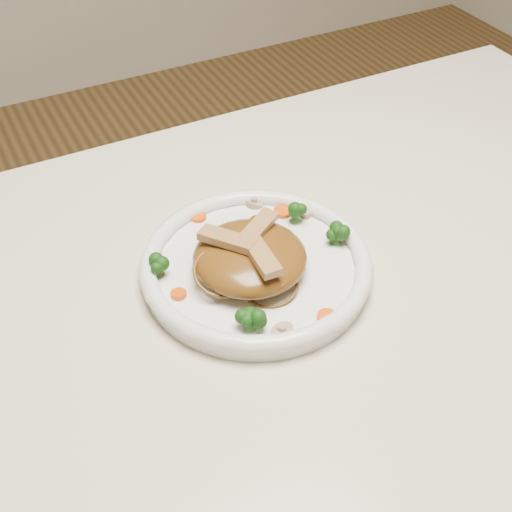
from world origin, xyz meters
name	(u,v)px	position (x,y,z in m)	size (l,w,h in m)	color
table	(314,355)	(0.00, 0.00, 0.65)	(1.20, 0.80, 0.75)	beige
plate	(256,271)	(-0.05, 0.06, 0.76)	(0.26, 0.26, 0.02)	white
noodle_mound	(250,257)	(-0.06, 0.06, 0.79)	(0.13, 0.13, 0.04)	brown
chicken_a	(258,227)	(-0.04, 0.07, 0.81)	(0.06, 0.02, 0.01)	tan
chicken_b	(227,239)	(-0.08, 0.07, 0.81)	(0.06, 0.02, 0.01)	tan
chicken_c	(260,255)	(-0.06, 0.03, 0.81)	(0.06, 0.02, 0.01)	tan
broccoli_0	(295,211)	(0.03, 0.11, 0.78)	(0.03, 0.03, 0.03)	#11470E
broccoli_1	(157,265)	(-0.15, 0.10, 0.78)	(0.02, 0.02, 0.03)	#11470E
broccoli_2	(250,318)	(-0.09, -0.02, 0.78)	(0.02, 0.02, 0.03)	#11470E
broccoli_3	(336,233)	(0.05, 0.05, 0.78)	(0.02, 0.02, 0.03)	#11470E
carrot_0	(283,212)	(0.03, 0.13, 0.77)	(0.02, 0.02, 0.01)	#DF4A08
carrot_1	(179,294)	(-0.14, 0.06, 0.77)	(0.02, 0.02, 0.01)	#DF4A08
carrot_2	(337,233)	(0.06, 0.06, 0.77)	(0.02, 0.02, 0.01)	#DF4A08
carrot_3	(198,217)	(-0.07, 0.17, 0.77)	(0.02, 0.02, 0.01)	#DF4A08
carrot_4	(327,317)	(-0.02, -0.04, 0.77)	(0.02, 0.02, 0.01)	#DF4A08
mushroom_0	(282,331)	(-0.07, -0.04, 0.77)	(0.03, 0.03, 0.01)	tan
mushroom_1	(304,211)	(0.05, 0.12, 0.77)	(0.03, 0.03, 0.01)	tan
mushroom_2	(157,263)	(-0.14, 0.11, 0.77)	(0.03, 0.03, 0.01)	tan
mushroom_3	(254,203)	(0.00, 0.16, 0.77)	(0.02, 0.02, 0.01)	tan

